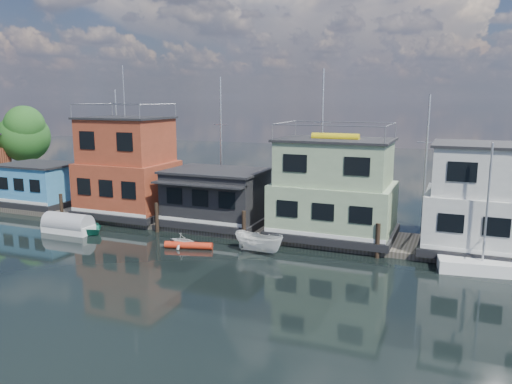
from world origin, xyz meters
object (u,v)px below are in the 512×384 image
at_px(red_kayak, 189,245).
at_px(tarp_runabout, 68,225).
at_px(dinghy_white, 182,240).
at_px(houseboat_blue, 40,184).
at_px(houseboat_red, 127,169).
at_px(dinghy_teal, 85,226).
at_px(houseboat_white, 495,202).
at_px(houseboat_green, 334,190).
at_px(houseboat_dark, 216,197).
at_px(motorboat, 259,242).
at_px(day_sailer, 482,266).

relative_size(red_kayak, tarp_runabout, 0.82).
bearing_deg(dinghy_white, houseboat_blue, 74.14).
distance_m(houseboat_red, dinghy_teal, 6.10).
bearing_deg(houseboat_white, red_kayak, -163.02).
distance_m(houseboat_green, red_kayak, 10.49).
xyz_separation_m(houseboat_white, dinghy_teal, (-27.40, -4.85, -3.11)).
height_order(houseboat_red, red_kayak, houseboat_red).
distance_m(houseboat_red, houseboat_dark, 8.18).
relative_size(houseboat_blue, motorboat, 1.78).
xyz_separation_m(houseboat_white, dinghy_white, (-18.85, -5.39, -3.06)).
relative_size(day_sailer, red_kayak, 2.32).
bearing_deg(red_kayak, houseboat_dark, 83.41).
distance_m(motorboat, tarp_runabout, 14.80).
height_order(day_sailer, tarp_runabout, day_sailer).
bearing_deg(dinghy_teal, houseboat_green, -52.30).
bearing_deg(motorboat, houseboat_white, -59.13).
distance_m(houseboat_red, tarp_runabout, 6.64).
bearing_deg(tarp_runabout, day_sailer, 4.05).
height_order(dinghy_white, red_kayak, dinghy_white).
xyz_separation_m(houseboat_dark, houseboat_white, (19.00, 0.02, 1.12)).
height_order(dinghy_white, dinghy_teal, dinghy_white).
height_order(houseboat_green, motorboat, houseboat_green).
relative_size(houseboat_red, dinghy_white, 6.50).
bearing_deg(houseboat_dark, red_kayak, -82.30).
xyz_separation_m(houseboat_red, motorboat, (13.36, -4.63, -3.41)).
relative_size(houseboat_blue, houseboat_red, 0.54).
height_order(houseboat_green, day_sailer, houseboat_green).
distance_m(day_sailer, motorboat, 13.13).
distance_m(houseboat_blue, houseboat_white, 36.52).
height_order(motorboat, dinghy_teal, motorboat).
xyz_separation_m(houseboat_green, dinghy_teal, (-17.40, -4.85, -3.13)).
bearing_deg(red_kayak, houseboat_blue, 148.73).
height_order(houseboat_white, motorboat, houseboat_white).
distance_m(houseboat_dark, houseboat_white, 19.03).
bearing_deg(tarp_runabout, red_kayak, -1.09).
xyz_separation_m(day_sailer, motorboat, (-13.06, -1.34, 0.26)).
distance_m(dinghy_white, red_kayak, 0.67).
relative_size(motorboat, red_kayak, 1.13).
height_order(houseboat_green, dinghy_white, houseboat_green).
distance_m(dinghy_teal, tarp_runabout, 1.20).
distance_m(houseboat_blue, day_sailer, 36.11).
bearing_deg(dinghy_white, houseboat_dark, 2.76).
relative_size(houseboat_white, tarp_runabout, 2.17).
bearing_deg(houseboat_green, tarp_runabout, -163.53).
distance_m(day_sailer, red_kayak, 17.81).
xyz_separation_m(dinghy_white, red_kayak, (0.60, -0.19, -0.25)).
distance_m(motorboat, red_kayak, 4.72).
distance_m(red_kayak, tarp_runabout, 10.18).
height_order(houseboat_green, red_kayak, houseboat_green).
height_order(motorboat, tarp_runabout, tarp_runabout).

